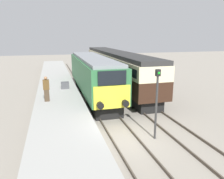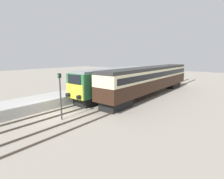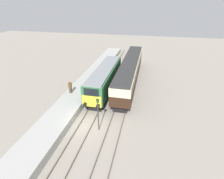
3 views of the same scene
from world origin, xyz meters
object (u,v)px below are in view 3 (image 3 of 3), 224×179
object	(u,v)px
locomotive	(105,78)
person_on_platform	(70,87)
signal_post	(98,112)
luggage_crate	(89,81)
passenger_carriage	(130,69)

from	to	relation	value
locomotive	person_on_platform	distance (m)	5.61
signal_post	luggage_crate	size ratio (longest dim) A/B	5.66
person_on_platform	signal_post	bearing A→B (deg)	-44.77
person_on_platform	luggage_crate	distance (m)	4.09
passenger_carriage	signal_post	xyz separation A→B (m)	(-1.70, -13.63, -0.07)
luggage_crate	locomotive	bearing A→B (deg)	0.49
locomotive	passenger_carriage	size ratio (longest dim) A/B	0.67
locomotive	luggage_crate	xyz separation A→B (m)	(-2.62, -0.02, -0.83)
locomotive	luggage_crate	size ratio (longest dim) A/B	19.65
signal_post	luggage_crate	distance (m)	10.54
locomotive	person_on_platform	size ratio (longest dim) A/B	7.43
luggage_crate	passenger_carriage	bearing A→B (deg)	34.10
locomotive	luggage_crate	world-z (taller)	locomotive
locomotive	signal_post	distance (m)	9.73
passenger_carriage	person_on_platform	size ratio (longest dim) A/B	11.08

